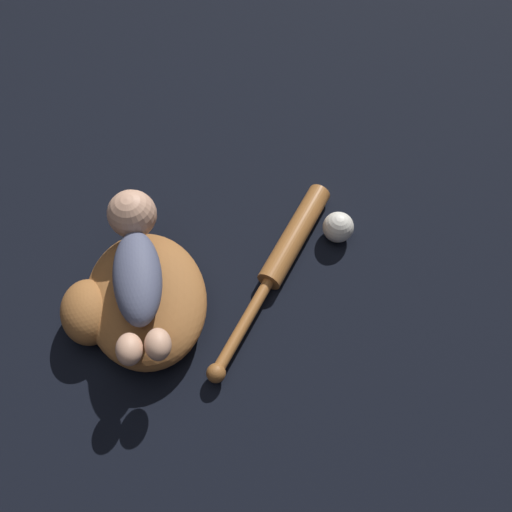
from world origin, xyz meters
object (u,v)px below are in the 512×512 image
Objects in this scene: baseball_glove at (137,300)px; baseball at (338,227)px; baby_figure at (136,260)px; baseball_bat at (285,253)px.

baseball_glove is 0.48m from baseball.
baseball_glove is 0.10m from baby_figure.
baseball_bat is at bearing -68.47° from baseball_glove.
baby_figure is at bearing 105.32° from baseball_bat.
baseball_glove reaches higher than baseball_bat.
baby_figure reaches higher than baseball.
baby_figure is at bearing 108.63° from baseball.
baseball_bat is at bearing 116.07° from baseball.
baseball_glove is 0.34m from baseball_bat.
baby_figure is at bearing -17.71° from baseball_glove.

